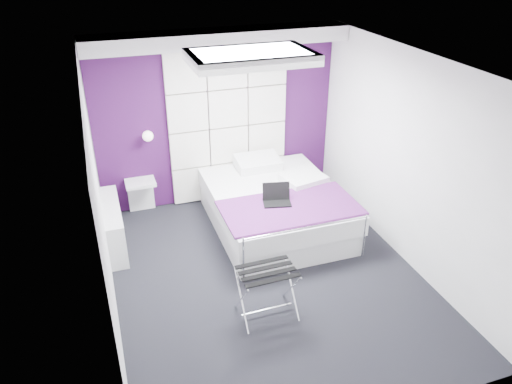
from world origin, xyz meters
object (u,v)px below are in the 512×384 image
(luggage_rack, at_px, (267,293))
(nightstand, at_px, (140,183))
(laptop, at_px, (276,198))
(wall_lamp, at_px, (147,135))
(radiator, at_px, (114,226))
(bed, at_px, (275,206))

(luggage_rack, bearing_deg, nightstand, 109.44)
(laptop, bearing_deg, luggage_rack, -101.44)
(wall_lamp, xyz_separation_m, radiator, (-0.64, -0.76, -0.92))
(wall_lamp, bearing_deg, nightstand, -167.46)
(laptop, bearing_deg, nightstand, 153.58)
(wall_lamp, relative_size, radiator, 0.12)
(bed, distance_m, laptop, 0.52)
(nightstand, bearing_deg, wall_lamp, 12.54)
(radiator, distance_m, laptop, 2.17)
(wall_lamp, bearing_deg, bed, -32.46)
(radiator, xyz_separation_m, bed, (2.19, -0.23, 0.02))
(bed, distance_m, luggage_rack, 1.86)
(luggage_rack, distance_m, laptop, 1.52)
(wall_lamp, height_order, laptop, wall_lamp)
(wall_lamp, xyz_separation_m, bed, (1.55, -0.99, -0.90))
(radiator, height_order, laptop, laptop)
(bed, bearing_deg, nightstand, 151.32)
(nightstand, height_order, laptop, laptop)
(nightstand, bearing_deg, luggage_rack, -69.46)
(bed, height_order, luggage_rack, bed)
(wall_lamp, xyz_separation_m, nightstand, (-0.18, -0.04, -0.70))
(radiator, xyz_separation_m, luggage_rack, (1.46, -1.94, -0.00))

